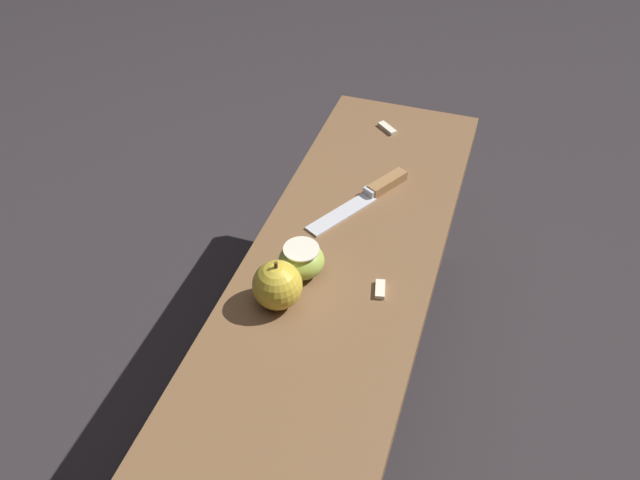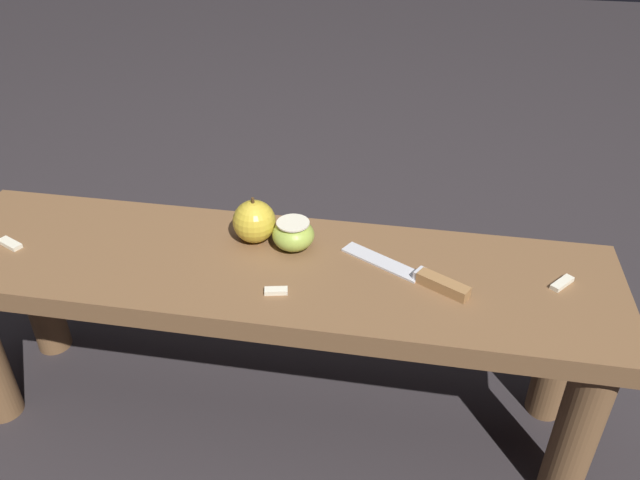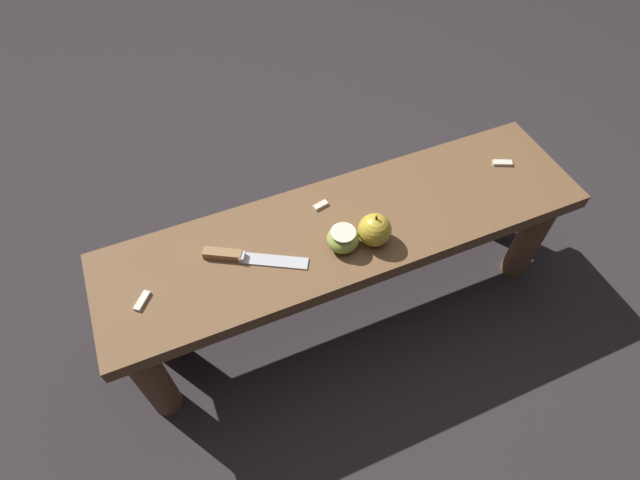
{
  "view_description": "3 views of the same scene",
  "coord_description": "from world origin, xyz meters",
  "views": [
    {
      "loc": [
        0.65,
        0.21,
        1.14
      ],
      "look_at": [
        -0.09,
        -0.04,
        0.41
      ],
      "focal_mm": 35.0,
      "sensor_mm": 36.0,
      "label": 1
    },
    {
      "loc": [
        -0.25,
        0.87,
        1.03
      ],
      "look_at": [
        -0.09,
        -0.04,
        0.41
      ],
      "focal_mm": 35.0,
      "sensor_mm": 36.0,
      "label": 2
    },
    {
      "loc": [
        -0.36,
        -0.69,
        1.34
      ],
      "look_at": [
        -0.09,
        -0.04,
        0.41
      ],
      "focal_mm": 28.0,
      "sensor_mm": 36.0,
      "label": 3
    }
  ],
  "objects": [
    {
      "name": "ground_plane",
      "position": [
        0.0,
        0.0,
        0.0
      ],
      "size": [
        8.0,
        8.0,
        0.0
      ],
      "primitive_type": "plane",
      "color": "#2D282B"
    },
    {
      "name": "wooden_bench",
      "position": [
        0.0,
        0.0,
        0.3
      ],
      "size": [
        1.24,
        0.32,
        0.38
      ],
      "color": "brown",
      "rests_on": "ground_plane"
    },
    {
      "name": "knife",
      "position": [
        -0.28,
        0.01,
        0.39
      ],
      "size": [
        0.23,
        0.14,
        0.02
      ],
      "rotation": [
        0.0,
        0.0,
        -0.51
      ],
      "color": "silver",
      "rests_on": "wooden_bench"
    },
    {
      "name": "apple_whole",
      "position": [
        0.04,
        -0.07,
        0.42
      ],
      "size": [
        0.08,
        0.08,
        0.09
      ],
      "color": "gold",
      "rests_on": "wooden_bench"
    },
    {
      "name": "apple_cut",
      "position": [
        -0.04,
        -0.06,
        0.41
      ],
      "size": [
        0.08,
        0.08,
        0.05
      ],
      "color": "#9EB747",
      "rests_on": "wooden_bench"
    },
    {
      "name": "apple_slice_near_knife",
      "position": [
        -0.51,
        -0.02,
        0.39
      ],
      "size": [
        0.04,
        0.05,
        0.01
      ],
      "color": "silver",
      "rests_on": "wooden_bench"
    },
    {
      "name": "apple_slice_center",
      "position": [
        -0.04,
        0.08,
        0.39
      ],
      "size": [
        0.04,
        0.02,
        0.01
      ],
      "color": "silver",
      "rests_on": "wooden_bench"
    }
  ]
}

